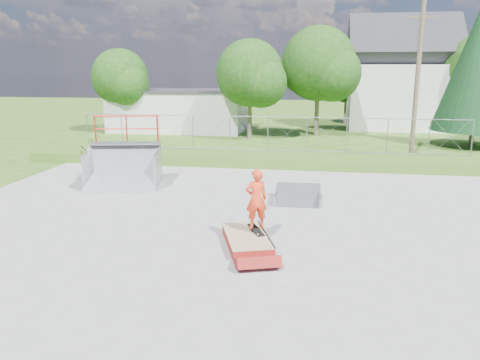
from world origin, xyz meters
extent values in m
plane|color=#305618|center=(0.00, 0.00, 0.00)|extent=(120.00, 120.00, 0.00)
cube|color=gray|center=(0.00, 0.00, 0.02)|extent=(20.00, 16.00, 0.04)
cube|color=#305618|center=(0.00, 9.50, 0.25)|extent=(24.00, 3.00, 0.50)
cube|color=maroon|center=(0.69, -1.81, 0.15)|extent=(1.70, 2.43, 0.31)
cube|color=#9F7E5B|center=(0.69, -1.81, 0.32)|extent=(1.72, 2.45, 0.02)
cube|color=black|center=(0.91, -1.54, 0.38)|extent=(0.59, 0.80, 0.13)
imported|color=#F23E1B|center=(0.91, -1.54, 1.20)|extent=(0.70, 0.59, 1.64)
cube|color=beige|center=(-8.00, 22.00, 1.50)|extent=(10.00, 6.00, 3.00)
cube|color=beige|center=(9.00, 26.00, 2.50)|extent=(8.00, 6.00, 5.00)
cube|color=#2E2E33|center=(9.00, 26.00, 5.90)|extent=(8.40, 6.08, 6.08)
cylinder|color=brown|center=(7.50, 12.00, 4.00)|extent=(0.24, 0.24, 8.00)
cylinder|color=brown|center=(-2.00, 18.00, 1.22)|extent=(0.30, 0.30, 2.45)
sphere|color=#143E11|center=(-2.00, 18.00, 4.41)|extent=(4.48, 4.48, 4.48)
sphere|color=#143E11|center=(-1.16, 17.44, 3.85)|extent=(3.36, 3.36, 3.36)
cylinder|color=brown|center=(2.50, 20.00, 1.40)|extent=(0.30, 0.30, 2.80)
sphere|color=#143E11|center=(2.50, 20.00, 5.04)|extent=(5.12, 5.12, 5.12)
sphere|color=#143E11|center=(3.46, 19.36, 4.40)|extent=(3.84, 3.84, 3.84)
cylinder|color=brown|center=(-12.00, 20.00, 1.14)|extent=(0.30, 0.30, 2.27)
sphere|color=#143E11|center=(-12.00, 20.00, 4.10)|extent=(4.16, 4.16, 4.16)
sphere|color=#143E11|center=(-11.22, 19.48, 3.58)|extent=(3.12, 3.12, 3.12)
cylinder|color=brown|center=(14.00, 24.00, 1.31)|extent=(0.30, 0.30, 2.62)
sphere|color=#143E11|center=(14.00, 24.00, 4.72)|extent=(4.80, 4.80, 4.80)
cylinder|color=brown|center=(5.00, 28.00, 1.05)|extent=(0.30, 0.30, 2.10)
sphere|color=#143E11|center=(5.00, 28.00, 3.78)|extent=(3.84, 3.84, 3.84)
sphere|color=#143E11|center=(5.72, 27.52, 3.30)|extent=(2.88, 2.88, 2.88)
cylinder|color=brown|center=(12.00, 17.00, 0.60)|extent=(0.28, 0.28, 1.20)
cone|color=black|center=(12.00, 17.00, 5.05)|extent=(5.04, 5.04, 8.10)
camera|label=1|loc=(2.39, -13.59, 4.68)|focal=35.00mm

